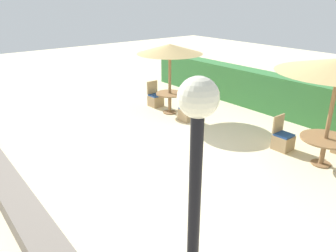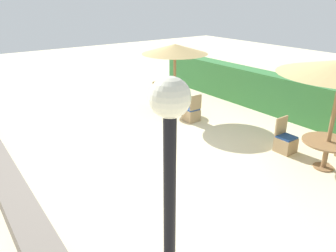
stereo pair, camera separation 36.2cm
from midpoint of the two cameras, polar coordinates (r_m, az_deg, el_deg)
ground_plane at (r=8.20m, az=-2.15°, el=-6.78°), size 40.00×40.00×0.00m
hedge_row at (r=11.87m, az=21.52°, el=4.45°), size 13.00×0.70×1.37m
stone_border at (r=7.12m, az=-23.68°, el=-11.75°), size 10.00×0.56×0.41m
lamp_post at (r=3.05m, az=3.74°, el=-9.39°), size 0.36×0.36×3.32m
parasol_back_left at (r=11.21m, az=2.16°, el=13.20°), size 2.22×2.22×2.42m
round_table_back_left at (r=11.58m, az=2.04°, el=4.91°), size 0.96×0.96×0.73m
patio_chair_back_left_west at (r=12.42m, az=-0.41°, el=4.69°), size 0.46×0.46×0.93m
patio_chair_back_left_east at (r=10.93m, az=5.07°, el=2.18°), size 0.46×0.46×0.93m
round_table_back_right at (r=8.76m, az=27.07°, el=-3.16°), size 1.18×1.18×0.71m
patio_chair_back_right_west at (r=9.36m, az=20.80°, el=-2.71°), size 0.46×0.46×0.93m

